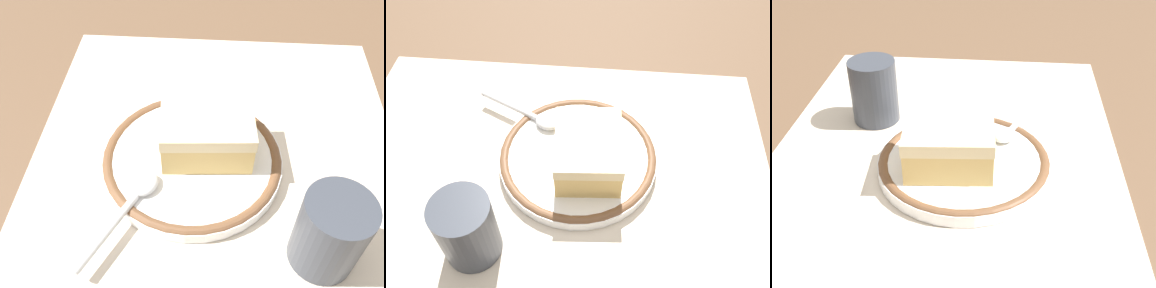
# 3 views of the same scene
# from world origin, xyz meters

# --- Properties ---
(ground_plane) EXTENTS (2.40, 2.40, 0.00)m
(ground_plane) POSITION_xyz_m (0.00, 0.00, 0.00)
(ground_plane) COLOR brown
(placemat) EXTENTS (0.54, 0.41, 0.00)m
(placemat) POSITION_xyz_m (0.00, 0.00, 0.00)
(placemat) COLOR beige
(placemat) RESTS_ON ground_plane
(plate) EXTENTS (0.20, 0.20, 0.02)m
(plate) POSITION_xyz_m (0.03, 0.03, 0.01)
(plate) COLOR white
(plate) RESTS_ON placemat
(cake_slice) EXTENTS (0.08, 0.10, 0.05)m
(cake_slice) POSITION_xyz_m (0.05, 0.01, 0.04)
(cake_slice) COLOR #DBB76B
(cake_slice) RESTS_ON plate
(spoon) EXTENTS (0.12, 0.07, 0.01)m
(spoon) POSITION_xyz_m (-0.03, 0.08, 0.02)
(spoon) COLOR silver
(spoon) RESTS_ON plate
(cup) EXTENTS (0.06, 0.06, 0.08)m
(cup) POSITION_xyz_m (-0.07, -0.10, 0.04)
(cup) COLOR #383D47
(cup) RESTS_ON placemat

